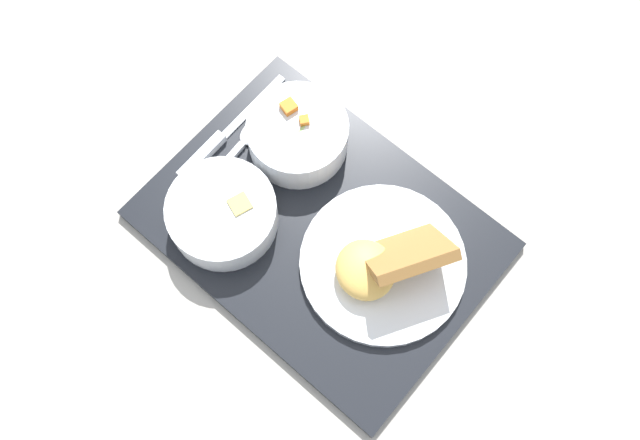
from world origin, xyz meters
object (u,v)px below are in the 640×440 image
object	(u,v)px
bowl_salad	(298,134)
plate_main	(382,264)
bowl_soup	(222,213)
spoon	(236,151)
knife	(213,146)

from	to	relation	value
bowl_salad	plate_main	distance (m)	0.21
bowl_soup	spoon	distance (m)	0.10
bowl_soup	spoon	world-z (taller)	bowl_soup
bowl_soup	knife	size ratio (longest dim) A/B	0.69
bowl_soup	plate_main	size ratio (longest dim) A/B	0.66
bowl_soup	plate_main	distance (m)	0.21
bowl_soup	plate_main	world-z (taller)	plate_main
bowl_soup	knife	xyz separation A→B (m)	(-0.07, 0.08, -0.02)
plate_main	knife	world-z (taller)	plate_main
plate_main	spoon	size ratio (longest dim) A/B	1.30
knife	spoon	bearing A→B (deg)	-62.26
bowl_salad	bowl_soup	world-z (taller)	bowl_salad
plate_main	bowl_soup	bearing A→B (deg)	-165.60
spoon	bowl_salad	bearing A→B (deg)	-44.19
bowl_soup	plate_main	xyz separation A→B (m)	(0.21, 0.05, -0.01)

